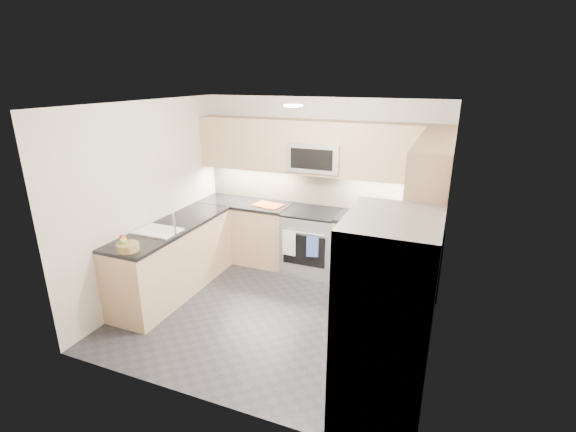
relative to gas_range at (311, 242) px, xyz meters
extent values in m
cube|color=#27272C|center=(0.00, -1.28, -0.46)|extent=(3.60, 3.20, 0.00)
cube|color=beige|center=(0.00, -1.28, 2.04)|extent=(3.60, 3.20, 0.02)
cube|color=beige|center=(0.00, 0.32, 0.79)|extent=(3.60, 0.02, 2.50)
cube|color=beige|center=(0.00, -2.88, 0.79)|extent=(3.60, 0.02, 2.50)
cube|color=beige|center=(-1.80, -1.28, 0.79)|extent=(0.02, 3.20, 2.50)
cube|color=beige|center=(1.80, -1.28, 0.79)|extent=(0.02, 3.20, 2.50)
cube|color=tan|center=(-1.09, 0.02, -0.01)|extent=(1.42, 0.60, 0.90)
cube|color=tan|center=(1.09, 0.02, -0.01)|extent=(1.42, 0.60, 0.90)
cube|color=tan|center=(1.50, -1.12, -0.01)|extent=(0.60, 1.70, 0.90)
cube|color=tan|center=(-1.50, -1.28, -0.01)|extent=(0.60, 2.00, 0.90)
cube|color=black|center=(-1.09, 0.02, 0.47)|extent=(1.42, 0.63, 0.04)
cube|color=black|center=(1.09, 0.02, 0.47)|extent=(1.42, 0.63, 0.04)
cube|color=black|center=(1.50, -1.12, 0.47)|extent=(0.63, 1.70, 0.04)
cube|color=black|center=(-1.50, -1.28, 0.47)|extent=(0.63, 2.00, 0.04)
cube|color=tan|center=(0.00, 0.15, 1.37)|extent=(3.60, 0.35, 0.75)
cube|color=tan|center=(1.62, -1.00, 1.37)|extent=(0.35, 1.95, 0.75)
cube|color=tan|center=(0.00, 0.32, 0.74)|extent=(3.60, 0.01, 0.51)
cube|color=tan|center=(1.80, -0.82, 0.74)|extent=(0.01, 2.30, 0.51)
cube|color=#999CA0|center=(0.00, 0.00, 0.00)|extent=(0.76, 0.65, 0.91)
cube|color=black|center=(0.00, 0.00, 0.46)|extent=(0.76, 0.65, 0.03)
cube|color=black|center=(0.00, -0.33, -0.01)|extent=(0.62, 0.02, 0.45)
cylinder|color=#B2B5BA|center=(0.00, -0.35, 0.26)|extent=(0.60, 0.02, 0.02)
cube|color=#A9ABB1|center=(0.00, 0.12, 1.24)|extent=(0.76, 0.40, 0.40)
cube|color=black|center=(0.00, -0.08, 1.24)|extent=(0.60, 0.01, 0.28)
cube|color=#AAACB2|center=(1.45, -2.43, 0.45)|extent=(0.70, 0.90, 1.80)
cylinder|color=#B2B5BA|center=(1.08, -2.61, 0.49)|extent=(0.02, 0.02, 1.20)
cylinder|color=#B2B5BA|center=(1.08, -2.25, 0.49)|extent=(0.02, 0.02, 1.20)
cube|color=white|center=(-1.50, -1.53, 0.42)|extent=(0.52, 0.38, 0.16)
cylinder|color=silver|center=(-1.24, -1.53, 0.62)|extent=(0.03, 0.03, 0.28)
cylinder|color=#74C655|center=(1.26, 0.03, 0.56)|extent=(0.34, 0.34, 0.15)
cube|color=#C33E12|center=(-0.69, -0.01, 0.49)|extent=(0.46, 0.36, 0.01)
cylinder|color=olive|center=(-1.43, -2.13, 0.53)|extent=(0.26, 0.26, 0.09)
sphere|color=#AC131A|center=(-1.56, -2.06, 0.60)|extent=(0.07, 0.07, 0.07)
sphere|color=#6AA948|center=(-1.47, -2.15, 0.60)|extent=(0.07, 0.07, 0.07)
cube|color=white|center=(-0.21, -0.37, 0.10)|extent=(0.20, 0.03, 0.37)
cube|color=#355094|center=(0.14, -0.37, 0.10)|extent=(0.16, 0.05, 0.31)
sphere|color=orange|center=(-1.50, -2.10, 0.60)|extent=(0.07, 0.07, 0.07)
camera|label=1|loc=(1.81, -5.40, 2.33)|focal=26.00mm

